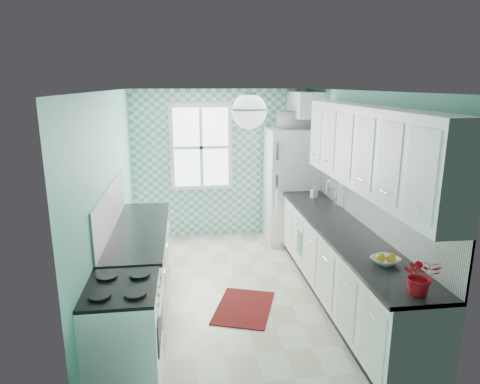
{
  "coord_description": "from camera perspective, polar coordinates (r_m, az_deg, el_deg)",
  "views": [
    {
      "loc": [
        -0.64,
        -4.94,
        2.58
      ],
      "look_at": [
        0.05,
        0.25,
        1.25
      ],
      "focal_mm": 32.0,
      "sensor_mm": 36.0,
      "label": 1
    }
  ],
  "objects": [
    {
      "name": "floor",
      "position": [
        5.61,
        -0.18,
        -13.23
      ],
      "size": [
        3.0,
        4.4,
        0.02
      ],
      "primitive_type": "cube",
      "color": "silver",
      "rests_on": "ground"
    },
    {
      "name": "ceiling",
      "position": [
        4.98,
        -0.2,
        13.46
      ],
      "size": [
        3.0,
        4.4,
        0.02
      ],
      "primitive_type": "cube",
      "color": "white",
      "rests_on": "wall_back"
    },
    {
      "name": "wall_back",
      "position": [
        7.3,
        -2.42,
        3.75
      ],
      "size": [
        3.0,
        0.02,
        2.5
      ],
      "primitive_type": "cube",
      "color": "#64B6A4",
      "rests_on": "floor"
    },
    {
      "name": "wall_front",
      "position": [
        3.1,
        5.16,
        -11.21
      ],
      "size": [
        3.0,
        0.02,
        2.5
      ],
      "primitive_type": "cube",
      "color": "#64B6A4",
      "rests_on": "floor"
    },
    {
      "name": "wall_left",
      "position": [
        5.19,
        -16.98,
        -1.23
      ],
      "size": [
        0.02,
        4.4,
        2.5
      ],
      "primitive_type": "cube",
      "color": "#64B6A4",
      "rests_on": "floor"
    },
    {
      "name": "wall_right",
      "position": [
        5.54,
        15.49,
        -0.14
      ],
      "size": [
        0.02,
        4.4,
        2.5
      ],
      "primitive_type": "cube",
      "color": "#64B6A4",
      "rests_on": "floor"
    },
    {
      "name": "accent_wall",
      "position": [
        7.27,
        -2.4,
        3.72
      ],
      "size": [
        3.0,
        0.01,
        2.5
      ],
      "primitive_type": "cube",
      "color": "#55B1A6",
      "rests_on": "wall_back"
    },
    {
      "name": "window",
      "position": [
        7.18,
        -5.2,
        5.95
      ],
      "size": [
        1.04,
        0.05,
        1.44
      ],
      "color": "white",
      "rests_on": "wall_back"
    },
    {
      "name": "backsplash_right",
      "position": [
        5.2,
        16.91,
        -1.83
      ],
      "size": [
        0.02,
        3.6,
        0.51
      ],
      "primitive_type": "cube",
      "color": "white",
      "rests_on": "wall_right"
    },
    {
      "name": "backsplash_left",
      "position": [
        5.12,
        -16.82,
        -2.04
      ],
      "size": [
        0.02,
        2.15,
        0.51
      ],
      "primitive_type": "cube",
      "color": "white",
      "rests_on": "wall_left"
    },
    {
      "name": "upper_cabinets_right",
      "position": [
        4.81,
        16.82,
        5.53
      ],
      "size": [
        0.33,
        3.2,
        0.9
      ],
      "primitive_type": "cube",
      "color": "white",
      "rests_on": "wall_right"
    },
    {
      "name": "upper_cabinet_fridge",
      "position": [
        7.04,
        8.59,
        11.42
      ],
      "size": [
        0.4,
        0.74,
        0.4
      ],
      "primitive_type": "cube",
      "color": "white",
      "rests_on": "wall_right"
    },
    {
      "name": "ceiling_light",
      "position": [
        4.19,
        1.23,
        10.75
      ],
      "size": [
        0.34,
        0.34,
        0.35
      ],
      "color": "silver",
      "rests_on": "ceiling"
    },
    {
      "name": "base_cabinets_right",
      "position": [
        5.34,
        13.47,
        -9.68
      ],
      "size": [
        0.6,
        3.6,
        0.9
      ],
      "primitive_type": "cube",
      "color": "white",
      "rests_on": "floor"
    },
    {
      "name": "countertop_right",
      "position": [
        5.16,
        13.61,
        -4.91
      ],
      "size": [
        0.63,
        3.6,
        0.04
      ],
      "primitive_type": "cube",
      "color": "black",
      "rests_on": "base_cabinets_right"
    },
    {
      "name": "base_cabinets_left",
      "position": [
        5.34,
        -13.15,
        -9.66
      ],
      "size": [
        0.6,
        2.15,
        0.9
      ],
      "primitive_type": "cube",
      "color": "white",
      "rests_on": "floor"
    },
    {
      "name": "countertop_left",
      "position": [
        5.17,
        -13.27,
        -4.88
      ],
      "size": [
        0.63,
        2.15,
        0.04
      ],
      "primitive_type": "cube",
      "color": "black",
      "rests_on": "base_cabinets_left"
    },
    {
      "name": "fridge",
      "position": [
        7.13,
        6.84,
        0.88
      ],
      "size": [
        0.82,
        0.81,
        1.88
      ],
      "rotation": [
        0.0,
        0.0,
        -0.06
      ],
      "color": "white",
      "rests_on": "floor"
    },
    {
      "name": "stove",
      "position": [
        4.02,
        -15.16,
        -17.77
      ],
      "size": [
        0.61,
        0.76,
        0.91
      ],
      "rotation": [
        0.0,
        0.0,
        -0.03
      ],
      "color": "white",
      "rests_on": "floor"
    },
    {
      "name": "sink",
      "position": [
        5.93,
        10.87,
        -2.17
      ],
      "size": [
        0.55,
        0.46,
        0.53
      ],
      "rotation": [
        0.0,
        0.0,
        0.04
      ],
      "color": "silver",
      "rests_on": "countertop_right"
    },
    {
      "name": "rug",
      "position": [
        5.24,
        0.53,
        -15.14
      ],
      "size": [
        0.87,
        1.04,
        0.01
      ],
      "primitive_type": "cube",
      "rotation": [
        0.0,
        0.0,
        -0.33
      ],
      "color": "maroon",
      "rests_on": "floor"
    },
    {
      "name": "dish_towel",
      "position": [
        5.92,
        7.94,
        -6.64
      ],
      "size": [
        0.04,
        0.22,
        0.32
      ],
      "primitive_type": "cube",
      "rotation": [
        0.0,
        0.0,
        -0.14
      ],
      "color": "teal",
      "rests_on": "base_cabinets_right"
    },
    {
      "name": "fruit_bowl",
      "position": [
        4.27,
        18.79,
        -8.65
      ],
      "size": [
        0.33,
        0.33,
        0.06
      ],
      "primitive_type": "imported",
      "rotation": [
        0.0,
        0.0,
        0.43
      ],
      "color": "silver",
      "rests_on": "countertop_right"
    },
    {
      "name": "potted_plant",
      "position": [
        3.74,
        22.99,
        -10.21
      ],
      "size": [
        0.36,
        0.33,
        0.32
      ],
      "primitive_type": "imported",
      "rotation": [
        0.0,
        0.0,
        -0.34
      ],
      "color": "#B1081D",
      "rests_on": "countertop_right"
    },
    {
      "name": "soap_bottle",
      "position": [
        6.4,
        9.84,
        0.03
      ],
      "size": [
        0.1,
        0.1,
        0.18
      ],
      "primitive_type": "imported",
      "rotation": [
        0.0,
        0.0,
        0.32
      ],
      "color": "#98ACB7",
      "rests_on": "countertop_right"
    },
    {
      "name": "microwave",
      "position": [
        6.96,
        7.11,
        9.54
      ],
      "size": [
        0.5,
        0.34,
        0.27
      ],
      "primitive_type": "imported",
      "rotation": [
        0.0,
        0.0,
        3.15
      ],
      "color": "white",
      "rests_on": "fridge"
    }
  ]
}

